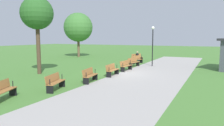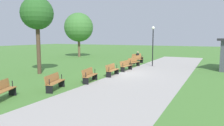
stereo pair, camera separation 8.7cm
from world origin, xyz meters
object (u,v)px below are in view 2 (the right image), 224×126
Objects in this scene: tree_0 at (37,14)px; lamp_post at (153,39)px; bench_6 at (54,82)px; person_seated at (138,56)px; bench_5 at (89,75)px; bench_4 at (112,70)px; bench_3 at (126,65)px; bench_2 at (134,62)px; bench_0 at (137,57)px; bench_7 at (2,90)px; tree_1 at (79,27)px; bench_1 at (137,59)px.

tree_0 reaches higher than lamp_post.
bench_6 is 0.43× the size of lamp_post.
person_seated is 5.30m from lamp_post.
bench_4 is at bearing 164.15° from bench_5.
person_seated is (-10.62, -1.66, 0.17)m from bench_4.
bench_3 is at bearing -17.25° from lamp_post.
bench_2 is 5.46m from bench_4.
bench_0 is 5.46m from bench_2.
tree_0 reaches higher than person_seated.
person_seated is (-5.17, -1.36, 0.17)m from bench_2.
person_seated is at bearing 157.39° from bench_7.
bench_3 and bench_5 have the same top height.
bench_6 is 1.01× the size of bench_7.
bench_2 is 10.85m from bench_6.
tree_1 reaches higher than lamp_post.
bench_0 is at bearing -173.70° from bench_4.
bench_1 is 0.43× the size of lamp_post.
bench_0 and bench_2 have the same top height.
person_seated is at bearing -155.70° from bench_2.
bench_4 is 10.75m from person_seated.
bench_7 is 0.42× the size of lamp_post.
tree_1 is at bearing -152.05° from bench_5.
bench_1 is 16.10m from bench_7.
bench_2 is 1.02× the size of bench_3.
bench_2 is at bearing 37.00° from person_seated.
bench_7 is (7.96, -1.79, 0.00)m from bench_4.
tree_0 reaches higher than bench_2.
bench_6 is at bearing -12.65° from bench_4.
bench_2 and bench_6 have the same top height.
tree_0 reaches higher than bench_4.
bench_4 and bench_6 have the same top height.
bench_2 is at bearing -49.69° from lamp_post.
bench_4 and bench_5 have the same top height.
bench_0 is 1.43× the size of person_seated.
bench_3 is 8.44m from tree_0.
bench_1 is at bearing -157.83° from bench_2.
bench_0 is 0.42× the size of lamp_post.
tree_1 is (-13.80, -5.90, -0.34)m from tree_0.
bench_5 and bench_6 have the same top height.
tree_1 is (-17.37, -10.67, 3.95)m from bench_6.
tree_1 is at bearing -110.58° from bench_2.
bench_3 and bench_4 have the same top height.
bench_4 is (2.73, 0.00, 0.00)m from bench_3.
tree_0 reaches higher than bench_3.
person_seated is 0.30× the size of lamp_post.
bench_2 is 5.35m from person_seated.
bench_6 is 12.56m from lamp_post.
person_seated is at bearing 162.13° from tree_0.
bench_4 is 5.46m from bench_6.
bench_3 is at bearing 51.35° from tree_1.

